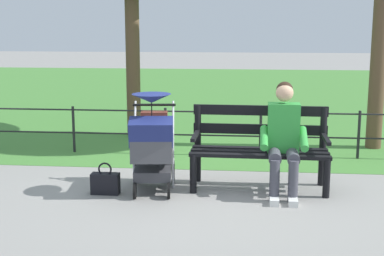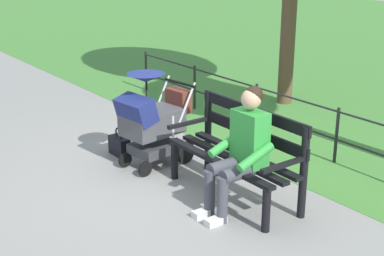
{
  "view_description": "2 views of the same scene",
  "coord_description": "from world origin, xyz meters",
  "px_view_note": "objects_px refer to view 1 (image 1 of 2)",
  "views": [
    {
      "loc": [
        -0.46,
        6.2,
        1.93
      ],
      "look_at": [
        0.14,
        0.05,
        0.73
      ],
      "focal_mm": 51.06,
      "sensor_mm": 36.0,
      "label": 1
    },
    {
      "loc": [
        -4.68,
        3.62,
        2.67
      ],
      "look_at": [
        -0.12,
        0.11,
        0.66
      ],
      "focal_mm": 52.54,
      "sensor_mm": 36.0,
      "label": 2
    }
  ],
  "objects_px": {
    "person_on_bench": "(284,136)",
    "stroller": "(153,141)",
    "handbag": "(105,183)",
    "park_bench": "(259,144)"
  },
  "relations": [
    {
      "from": "person_on_bench",
      "to": "stroller",
      "type": "distance_m",
      "value": 1.49
    },
    {
      "from": "stroller",
      "to": "handbag",
      "type": "bearing_deg",
      "value": 16.22
    },
    {
      "from": "park_bench",
      "to": "person_on_bench",
      "type": "height_order",
      "value": "person_on_bench"
    },
    {
      "from": "park_bench",
      "to": "stroller",
      "type": "distance_m",
      "value": 1.26
    },
    {
      "from": "person_on_bench",
      "to": "handbag",
      "type": "xyz_separation_m",
      "value": [
        2.02,
        0.21,
        -0.55
      ]
    },
    {
      "from": "park_bench",
      "to": "person_on_bench",
      "type": "bearing_deg",
      "value": 139.71
    },
    {
      "from": "stroller",
      "to": "handbag",
      "type": "distance_m",
      "value": 0.72
    },
    {
      "from": "stroller",
      "to": "handbag",
      "type": "relative_size",
      "value": 3.11
    },
    {
      "from": "park_bench",
      "to": "person_on_bench",
      "type": "distance_m",
      "value": 0.38
    },
    {
      "from": "person_on_bench",
      "to": "stroller",
      "type": "xyz_separation_m",
      "value": [
        1.49,
        0.06,
        -0.08
      ]
    }
  ]
}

